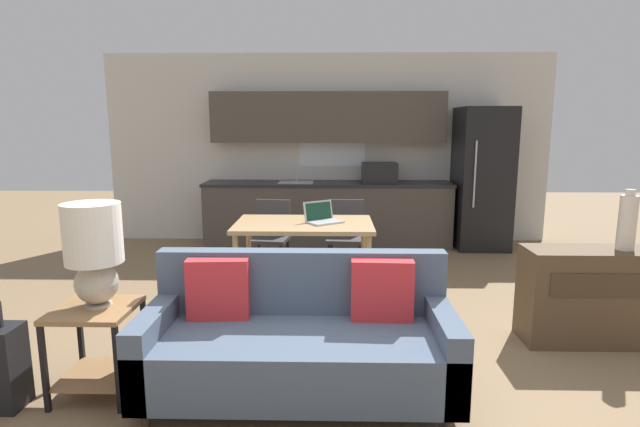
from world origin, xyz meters
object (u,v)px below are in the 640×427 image
at_px(dining_chair_far_right, 346,233).
at_px(couch, 300,340).
at_px(side_table, 96,336).
at_px(dining_chair_far_left, 271,234).
at_px(credenza, 594,296).
at_px(laptop, 322,217).
at_px(dining_table, 304,230).
at_px(refrigerator, 482,178).
at_px(table_lamp, 94,248).
at_px(vase, 627,222).

bearing_deg(dining_chair_far_right, couch, -94.69).
relative_size(couch, side_table, 3.30).
distance_m(dining_chair_far_right, dining_chair_far_left, 0.85).
xyz_separation_m(side_table, dining_chair_far_left, (0.79, 2.56, 0.10)).
height_order(credenza, laptop, laptop).
xyz_separation_m(dining_table, laptop, (0.18, 0.03, 0.12)).
relative_size(dining_table, side_table, 2.29).
relative_size(refrigerator, laptop, 4.74).
relative_size(table_lamp, dining_chair_far_right, 0.76).
height_order(side_table, table_lamp, table_lamp).
bearing_deg(dining_table, refrigerator, 42.70).
relative_size(dining_table, vase, 2.85).
distance_m(table_lamp, dining_chair_far_left, 2.70).
bearing_deg(vase, table_lamp, -167.25).
bearing_deg(dining_chair_far_left, vase, -22.46).
bearing_deg(table_lamp, couch, 1.64).
bearing_deg(dining_chair_far_left, credenza, -24.10).
height_order(refrigerator, dining_chair_far_right, refrigerator).
height_order(dining_table, vase, vase).
xyz_separation_m(side_table, laptop, (1.39, 1.85, 0.42)).
distance_m(couch, laptop, 1.86).
distance_m(side_table, dining_chair_far_right, 3.06).
distance_m(dining_table, table_lamp, 2.18).
bearing_deg(laptop, table_lamp, -161.08).
relative_size(couch, laptop, 4.70).
bearing_deg(side_table, vase, 12.96).
bearing_deg(dining_chair_far_left, table_lamp, -99.40).
xyz_separation_m(vase, dining_chair_far_left, (-2.94, 1.70, -0.48)).
bearing_deg(dining_chair_far_right, table_lamp, -118.85).
bearing_deg(side_table, couch, 2.46).
height_order(couch, dining_chair_far_left, couch).
relative_size(dining_table, dining_chair_far_right, 1.55).
bearing_deg(dining_table, vase, -20.92).
distance_m(credenza, vase, 0.62).
relative_size(dining_chair_far_right, dining_chair_far_left, 1.00).
distance_m(table_lamp, credenza, 3.67).
distance_m(refrigerator, vase, 3.13).
distance_m(side_table, table_lamp, 0.56).
relative_size(credenza, dining_chair_far_right, 1.27).
xyz_separation_m(couch, table_lamp, (-1.26, -0.04, 0.61)).
relative_size(dining_table, dining_chair_far_left, 1.55).
bearing_deg(couch, dining_chair_far_left, 100.95).
relative_size(vase, dining_chair_far_right, 0.54).
relative_size(refrigerator, dining_table, 1.45).
xyz_separation_m(couch, credenza, (2.26, 0.81, 0.03)).
xyz_separation_m(refrigerator, couch, (-2.27, -3.93, -0.62)).
bearing_deg(vase, couch, -161.87).
bearing_deg(couch, credenza, 19.66).
height_order(dining_table, credenza, dining_table).
distance_m(dining_table, dining_chair_far_right, 0.89).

